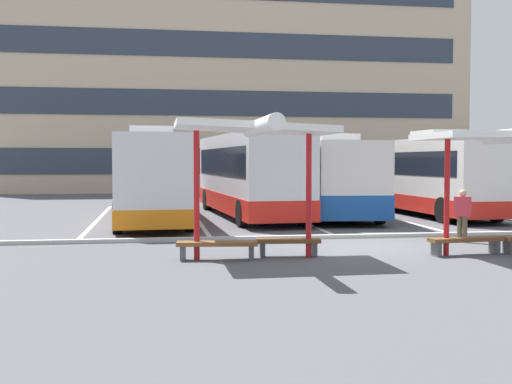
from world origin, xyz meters
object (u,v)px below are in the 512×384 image
Objects in this scene: coach_bus_0 at (150,178)px; waiting_shelter_0 at (255,131)px; bench_0 at (217,246)px; bench_1 at (288,243)px; coach_bus_3 at (421,175)px; waiting_shelter_1 at (506,139)px; coach_bus_1 at (248,175)px; coach_bus_2 at (330,179)px; waiting_passenger_0 at (462,212)px; bench_2 at (466,242)px.

coach_bus_0 is 10.92m from waiting_shelter_0.
coach_bus_0 is 10.59m from bench_0.
waiting_shelter_0 is at bearing -155.72° from bench_1.
waiting_shelter_1 is at bearing -104.20° from coach_bus_3.
coach_bus_1 is at bearing 82.53° from waiting_shelter_0.
waiting_shelter_0 is (-5.13, -11.84, 1.51)m from coach_bus_2.
waiting_shelter_0 is at bearing -128.01° from coach_bus_3.
bench_1 is at bearing -160.80° from waiting_passenger_0.
waiting_shelter_1 is at bearing -2.46° from waiting_shelter_0.
coach_bus_1 is (4.12, 1.15, 0.08)m from coach_bus_0.
coach_bus_1 is 3.62m from coach_bus_2.
coach_bus_1 is 12.90m from waiting_shelter_1.
coach_bus_2 is (3.61, 0.18, -0.21)m from coach_bus_1.
coach_bus_3 is (12.00, 1.53, 0.01)m from coach_bus_0.
waiting_shelter_0 is at bearing -76.16° from coach_bus_0.
coach_bus_1 is 2.64× the size of waiting_shelter_1.
waiting_shelter_1 reaches higher than waiting_passenger_0.
bench_1 is 1.05× the size of waiting_passenger_0.
coach_bus_1 is at bearing 108.33° from bench_2.
coach_bus_0 is at bearing 103.84° from waiting_shelter_0.
waiting_shelter_1 is (4.77, -11.93, 1.15)m from coach_bus_1.
bench_2 is (7.99, -10.53, -1.36)m from coach_bus_0.
coach_bus_1 reaches higher than coach_bus_0.
waiting_shelter_1 is (5.40, -0.68, 2.60)m from bench_1.
coach_bus_3 reaches higher than coach_bus_2.
waiting_shelter_0 is 2.93m from bench_1.
bench_0 is 0.45× the size of waiting_shelter_1.
bench_2 is 2.67m from waiting_passenger_0.
bench_0 is at bearing -163.41° from waiting_passenger_0.
waiting_shelter_0 is at bearing -160.07° from waiting_passenger_0.
waiting_shelter_1 is (-3.12, -12.31, 1.22)m from coach_bus_3.
coach_bus_3 is (4.28, 0.20, 0.14)m from coach_bus_2.
coach_bus_1 reaches higher than bench_1.
coach_bus_1 is 5.85× the size of bench_0.
coach_bus_3 is 12.76m from waiting_shelter_1.
coach_bus_1 is 0.97× the size of coach_bus_3.
waiting_shelter_1 is (7.20, -0.42, 2.59)m from bench_0.
bench_1 is at bearing 24.28° from waiting_shelter_0.
bench_2 is (3.87, -11.68, -1.44)m from coach_bus_1.
coach_bus_0 is at bearing -164.42° from coach_bus_1.
bench_1 is at bearing 174.59° from bench_2.
bench_1 is (-0.63, -11.26, -1.45)m from coach_bus_1.
coach_bus_2 is at bearing -177.29° from coach_bus_3.
coach_bus_2 is 2.59× the size of waiting_shelter_1.
coach_bus_0 is 7.34× the size of bench_1.
coach_bus_1 is 2.69× the size of waiting_shelter_0.
bench_1 is 0.81× the size of bench_2.
coach_bus_2 is 12.26m from bench_1.
coach_bus_0 is 7.84m from coach_bus_2.
coach_bus_0 is 6.04× the size of bench_0.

